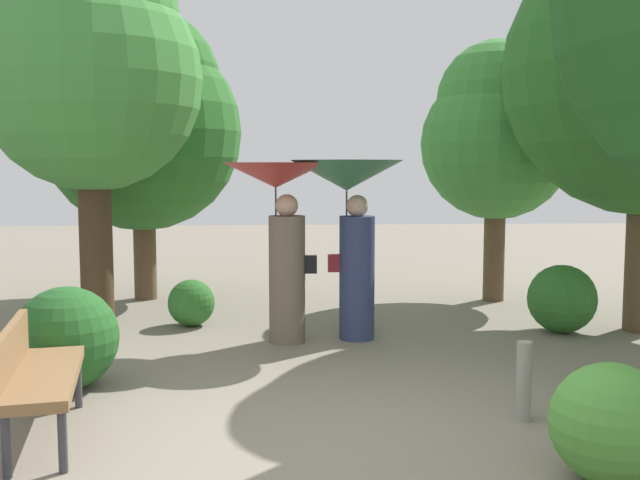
% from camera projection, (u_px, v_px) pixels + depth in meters
% --- Properties ---
extents(ground_plane, '(40.00, 40.00, 0.00)m').
position_uv_depth(ground_plane, '(350.00, 443.00, 5.27)').
color(ground_plane, gray).
extents(person_left, '(1.17, 1.17, 2.03)m').
position_uv_depth(person_left, '(280.00, 215.00, 8.19)').
color(person_left, '#6B5B4C').
rests_on(person_left, ground).
extents(person_right, '(1.28, 1.28, 2.05)m').
position_uv_depth(person_right, '(350.00, 206.00, 8.34)').
color(person_right, navy).
rests_on(person_right, ground).
extents(park_bench, '(0.76, 1.56, 0.83)m').
position_uv_depth(park_bench, '(33.00, 371.00, 5.30)').
color(park_bench, '#38383D').
rests_on(park_bench, ground).
extents(tree_near_left, '(2.92, 2.92, 4.32)m').
position_uv_depth(tree_near_left, '(142.00, 117.00, 10.77)').
color(tree_near_left, brown).
rests_on(tree_near_left, ground).
extents(tree_mid_left, '(2.73, 2.73, 4.94)m').
position_uv_depth(tree_mid_left, '(90.00, 59.00, 8.95)').
color(tree_mid_left, '#42301E').
rests_on(tree_mid_left, ground).
extents(tree_mid_right, '(2.21, 2.21, 3.81)m').
position_uv_depth(tree_mid_right, '(497.00, 131.00, 10.67)').
color(tree_mid_right, brown).
rests_on(tree_mid_right, ground).
extents(bush_path_left, '(0.58, 0.58, 0.58)m').
position_uv_depth(bush_path_left, '(191.00, 303.00, 9.13)').
color(bush_path_left, '#2D6B28').
rests_on(bush_path_left, ground).
extents(bush_path_right, '(0.92, 0.92, 0.92)m').
position_uv_depth(bush_path_right, '(66.00, 338.00, 6.52)').
color(bush_path_right, '#235B23').
rests_on(bush_path_right, ground).
extents(bush_behind_bench, '(0.76, 0.76, 0.76)m').
position_uv_depth(bush_behind_bench, '(611.00, 424.00, 4.58)').
color(bush_behind_bench, '#4C9338').
rests_on(bush_behind_bench, ground).
extents(bush_far_side, '(0.82, 0.82, 0.82)m').
position_uv_depth(bush_far_side, '(562.00, 299.00, 8.76)').
color(bush_far_side, '#2D6B28').
rests_on(bush_far_side, ground).
extents(path_marker_post, '(0.12, 0.12, 0.63)m').
position_uv_depth(path_marker_post, '(524.00, 381.00, 5.72)').
color(path_marker_post, gray).
rests_on(path_marker_post, ground).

